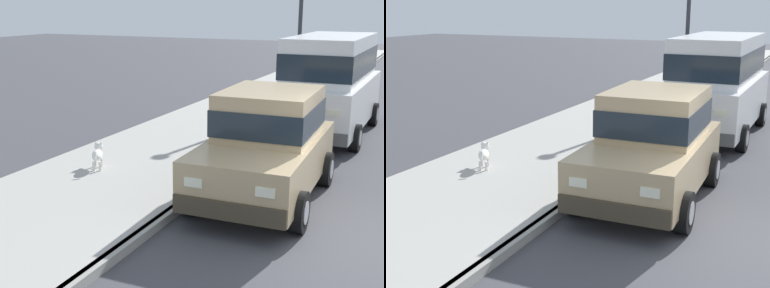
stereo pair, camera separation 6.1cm
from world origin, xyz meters
TOP-DOWN VIEW (x-y plane):
  - curb at (-3.20, 0.00)m, footprint 0.16×64.00m
  - sidewalk at (-5.00, 0.00)m, footprint 3.60×64.00m
  - car_tan_hatchback at (-2.14, 1.11)m, footprint 2.06×3.86m
  - car_white_van at (-2.15, 6.35)m, footprint 2.16×4.91m
  - dog_white at (-5.53, 0.91)m, footprint 0.43×0.69m
  - fire_hydrant at (-3.65, 3.92)m, footprint 0.34×0.24m
  - street_lamp at (-3.55, 8.53)m, footprint 0.36×0.36m

SIDE VIEW (x-z plane):
  - curb at x=-3.20m, z-range 0.00..0.14m
  - sidewalk at x=-5.00m, z-range 0.00..0.14m
  - dog_white at x=-5.53m, z-range 0.18..0.67m
  - fire_hydrant at x=-3.65m, z-range 0.11..0.84m
  - car_tan_hatchback at x=-2.14m, z-range 0.04..1.92m
  - car_white_van at x=-2.15m, z-range 0.13..2.65m
  - street_lamp at x=-3.55m, z-range 0.70..5.12m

